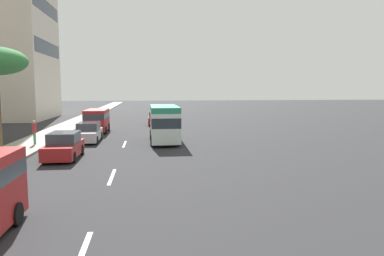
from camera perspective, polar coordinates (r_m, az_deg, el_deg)
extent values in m
plane|color=#2D2D30|center=(35.53, -9.94, -0.70)|extent=(198.00, 198.00, 0.00)
cube|color=#B2ADA3|center=(36.54, -21.04, -0.71)|extent=(162.00, 2.98, 0.15)
cube|color=silver|center=(17.86, -12.56, -7.53)|extent=(3.20, 0.16, 0.01)
cube|color=silver|center=(28.00, -10.64, -2.53)|extent=(3.20, 0.16, 0.01)
cube|color=silver|center=(28.66, -4.42, 0.45)|extent=(6.53, 2.10, 2.22)
cube|color=#268C66|center=(28.56, -4.45, 3.09)|extent=(6.53, 2.10, 0.42)
cube|color=#28333D|center=(28.62, -4.43, 1.29)|extent=(6.54, 2.11, 0.74)
cylinder|color=black|center=(30.61, -6.46, -0.95)|extent=(0.84, 0.26, 0.84)
cylinder|color=black|center=(30.71, -2.73, -0.89)|extent=(0.84, 0.26, 0.84)
cylinder|color=black|center=(26.86, -6.34, -1.94)|extent=(0.84, 0.26, 0.84)
cylinder|color=black|center=(26.97, -2.08, -1.87)|extent=(0.84, 0.26, 0.84)
cylinder|color=black|center=(12.61, -26.12, -12.16)|extent=(0.72, 0.24, 0.72)
cube|color=#A51E1E|center=(23.07, -19.65, -3.23)|extent=(4.17, 1.75, 0.78)
cube|color=#38424C|center=(23.17, -19.61, -1.42)|extent=(2.29, 1.61, 0.64)
cylinder|color=black|center=(21.70, -18.28, -4.42)|extent=(0.64, 0.22, 0.64)
cylinder|color=black|center=(22.07, -22.39, -4.40)|extent=(0.64, 0.22, 0.64)
cylinder|color=black|center=(24.21, -17.12, -3.31)|extent=(0.64, 0.22, 0.64)
cylinder|color=black|center=(24.53, -20.83, -3.32)|extent=(0.64, 0.22, 0.64)
cube|color=#A51E1E|center=(36.24, -14.82, 1.25)|extent=(4.86, 1.93, 2.03)
cube|color=#2D3842|center=(36.21, -14.84, 1.95)|extent=(4.87, 1.94, 0.49)
cylinder|color=black|center=(34.77, -13.59, -0.33)|extent=(0.72, 0.24, 0.72)
cylinder|color=black|center=(35.02, -16.58, -0.37)|extent=(0.72, 0.24, 0.72)
cylinder|color=black|center=(37.66, -13.11, 0.17)|extent=(0.72, 0.24, 0.72)
cylinder|color=black|center=(37.89, -15.88, 0.13)|extent=(0.72, 0.24, 0.72)
cube|color=#A51E1E|center=(42.44, -5.67, 1.24)|extent=(4.27, 1.83, 0.78)
cube|color=#38424C|center=(42.17, -5.67, 2.18)|extent=(2.35, 1.69, 0.64)
cylinder|color=black|center=(43.77, -6.82, 1.05)|extent=(0.64, 0.22, 0.64)
cylinder|color=black|center=(43.81, -4.61, 1.08)|extent=(0.64, 0.22, 0.64)
cylinder|color=black|center=(41.13, -6.78, 0.72)|extent=(0.64, 0.22, 0.64)
cylinder|color=black|center=(41.18, -4.44, 0.76)|extent=(0.64, 0.22, 0.64)
cube|color=silver|center=(29.88, -16.08, -1.07)|extent=(4.37, 1.71, 0.75)
cube|color=#38424C|center=(30.02, -16.06, 0.28)|extent=(2.41, 1.58, 0.61)
cylinder|color=black|center=(28.47, -14.91, -1.85)|extent=(0.64, 0.22, 0.64)
cylinder|color=black|center=(28.72, -18.04, -1.88)|extent=(0.64, 0.22, 0.64)
cylinder|color=black|center=(31.13, -14.26, -1.16)|extent=(0.64, 0.22, 0.64)
cylinder|color=black|center=(31.37, -17.12, -1.19)|extent=(0.64, 0.22, 0.64)
cylinder|color=#4C8C66|center=(28.84, -23.70, -1.55)|extent=(0.14, 0.14, 0.86)
cylinder|color=#4C8C66|center=(28.99, -23.61, -1.51)|extent=(0.14, 0.14, 0.86)
cube|color=red|center=(28.83, -23.72, -0.01)|extent=(0.32, 0.22, 0.68)
sphere|color=beige|center=(28.78, -23.76, 0.89)|extent=(0.23, 0.23, 0.23)
cube|color=#2D3847|center=(55.73, -21.89, 11.58)|extent=(12.74, 0.08, 1.96)
cube|color=#2D3847|center=(56.58, -22.13, 17.26)|extent=(12.74, 0.08, 1.96)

